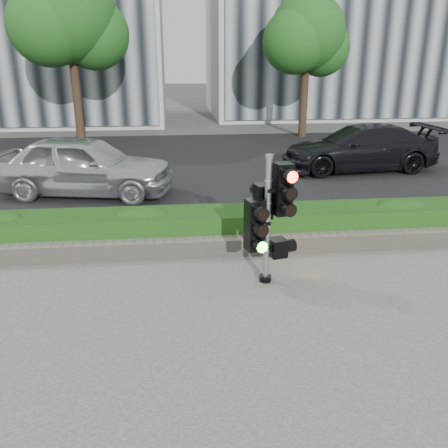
{
  "coord_description": "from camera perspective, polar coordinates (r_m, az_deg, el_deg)",
  "views": [
    {
      "loc": [
        -0.5,
        -6.49,
        3.68
      ],
      "look_at": [
        0.25,
        0.6,
        1.12
      ],
      "focal_mm": 38.0,
      "sensor_mm": 36.0,
      "label": 1
    }
  ],
  "objects": [
    {
      "name": "traffic_signal",
      "position": [
        7.76,
        5.33,
        1.29
      ],
      "size": [
        0.79,
        0.66,
        2.18
      ],
      "rotation": [
        0.0,
        0.0,
        0.26
      ],
      "color": "black",
      "rests_on": "sidewalk"
    },
    {
      "name": "ground",
      "position": [
        7.48,
        -1.41,
        -9.75
      ],
      "size": [
        120.0,
        120.0,
        0.0
      ],
      "primitive_type": "plane",
      "color": "#51514C",
      "rests_on": "ground"
    },
    {
      "name": "stone_wall",
      "position": [
        9.1,
        -2.39,
        -2.78
      ],
      "size": [
        12.0,
        0.32,
        0.34
      ],
      "primitive_type": "cube",
      "color": "gray",
      "rests_on": "sidewalk"
    },
    {
      "name": "road",
      "position": [
        16.9,
        -4.17,
        7.14
      ],
      "size": [
        60.0,
        13.0,
        0.02
      ],
      "primitive_type": "cube",
      "color": "black",
      "rests_on": "ground"
    },
    {
      "name": "car_silver",
      "position": [
        13.5,
        -16.54,
        6.77
      ],
      "size": [
        5.09,
        2.83,
        1.64
      ],
      "primitive_type": "imported",
      "rotation": [
        0.0,
        0.0,
        1.38
      ],
      "color": "silver",
      "rests_on": "road"
    },
    {
      "name": "building_right",
      "position": [
        33.6,
        15.31,
        23.06
      ],
      "size": [
        18.0,
        10.0,
        12.0
      ],
      "primitive_type": "cube",
      "color": "#B7B7B2",
      "rests_on": "ground"
    },
    {
      "name": "tree_left",
      "position": [
        21.47,
        -18.17,
        22.49
      ],
      "size": [
        4.61,
        4.03,
        7.34
      ],
      "color": "black",
      "rests_on": "ground"
    },
    {
      "name": "tree_right",
      "position": [
        22.85,
        9.9,
        21.48
      ],
      "size": [
        4.1,
        3.58,
        6.53
      ],
      "color": "black",
      "rests_on": "ground"
    },
    {
      "name": "car_dark",
      "position": [
        16.51,
        15.95,
        8.81
      ],
      "size": [
        5.25,
        2.4,
        1.49
      ],
      "primitive_type": "imported",
      "rotation": [
        0.0,
        0.0,
        -1.51
      ],
      "color": "black",
      "rests_on": "road"
    },
    {
      "name": "sidewalk",
      "position": [
        5.44,
        0.89,
        -22.62
      ],
      "size": [
        16.0,
        11.0,
        0.03
      ],
      "primitive_type": "cube",
      "color": "#9E9389",
      "rests_on": "ground"
    },
    {
      "name": "hedge",
      "position": [
        9.64,
        -2.65,
        -0.37
      ],
      "size": [
        12.0,
        1.0,
        0.68
      ],
      "primitive_type": "cube",
      "color": "#377925",
      "rests_on": "sidewalk"
    },
    {
      "name": "curb",
      "position": [
        10.31,
        -2.83,
        -0.85
      ],
      "size": [
        60.0,
        0.25,
        0.12
      ],
      "primitive_type": "cube",
      "color": "gray",
      "rests_on": "ground"
    }
  ]
}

